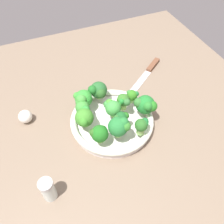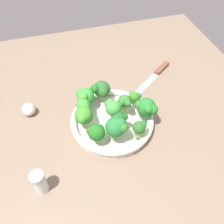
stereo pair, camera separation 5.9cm
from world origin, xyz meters
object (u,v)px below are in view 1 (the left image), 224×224
Objects in this scene: broccoli_floret_2 at (83,98)px; broccoli_floret_10 at (84,117)px; broccoli_floret_3 at (146,105)px; pepper_shaker at (48,190)px; broccoli_floret_11 at (112,107)px; knife at (148,71)px; broccoli_floret_0 at (124,101)px; broccoli_floret_7 at (99,134)px; broccoli_floret_8 at (82,107)px; broccoli_floret_1 at (132,95)px; broccoli_floret_6 at (98,91)px; broccoli_floret_9 at (142,125)px; bowl at (112,121)px; broccoli_floret_5 at (121,118)px; broccoli_floret_4 at (119,126)px; garlic_bulb at (25,117)px.

broccoli_floret_10 is (-2.27, -8.20, -0.33)cm from broccoli_floret_2.
broccoli_floret_3 is 0.86× the size of pepper_shaker.
knife is (25.79, 20.12, -7.53)cm from broccoli_floret_11.
knife is at bearing 42.07° from broccoli_floret_0.
broccoli_floret_7 is 8.20cm from broccoli_floret_10.
broccoli_floret_7 is 0.91× the size of broccoli_floret_10.
broccoli_floret_7 is 12.74cm from broccoli_floret_8.
broccoli_floret_1 is at bearing 105.46° from broccoli_floret_3.
broccoli_floret_0 is at bearing -137.93° from knife.
broccoli_floret_11 is 33.56cm from knife.
broccoli_floret_3 and broccoli_floret_6 have the same top height.
broccoli_floret_2 is 1.21× the size of broccoli_floret_9.
bowl is at bearing -141.28° from knife.
pepper_shaker is at bearing -154.90° from broccoli_floret_5.
broccoli_floret_10 is (-2.35, 7.85, 0.32)cm from broccoli_floret_7.
broccoli_floret_9 is at bearing -83.97° from broccoli_floret_0.
broccoli_floret_2 reaches higher than broccoli_floret_9.
broccoli_floret_5 is at bearing -80.62° from broccoli_floret_6.
broccoli_floret_4 is at bearing -89.85° from broccoli_floret_6.
broccoli_floret_0 is at bearing -53.75° from broccoli_floret_6.
broccoli_floret_0 is at bearing 144.95° from broccoli_floret_3.
broccoli_floret_9 is 0.93× the size of broccoli_floret_11.
broccoli_floret_9 reaches higher than broccoli_floret_5.
broccoli_floret_4 is at bearing -133.10° from knife.
broccoli_floret_4 is (-6.21, -10.15, 0.99)cm from broccoli_floret_0.
broccoli_floret_10 reaches higher than broccoli_floret_5.
broccoli_floret_8 is (-1.66, 12.63, 0.20)cm from broccoli_floret_7.
broccoli_floret_7 reaches higher than pepper_shaker.
broccoli_floret_9 is at bearing -46.48° from broccoli_floret_5.
broccoli_floret_9 is at bearing -60.98° from broccoli_floret_11.
broccoli_floret_4 reaches higher than broccoli_floret_2.
broccoli_floret_6 is at bearing 134.14° from broccoli_floret_3.
broccoli_floret_3 reaches higher than broccoli_floret_7.
broccoli_floret_8 is 4.83cm from broccoli_floret_10.
broccoli_floret_9 is at bearing -69.66° from broccoli_floret_6.
knife is at bearing 36.05° from pepper_shaker.
broccoli_floret_0 is at bearing -152.85° from broccoli_floret_1.
broccoli_floret_0 is 1.34× the size of garlic_bulb.
broccoli_floret_4 reaches higher than broccoli_floret_7.
broccoli_floret_7 is at bearing -139.84° from knife.
broccoli_floret_6 is (-6.26, 8.54, -0.03)cm from broccoli_floret_0.
broccoli_floret_3 is at bearing 24.35° from broccoli_floret_4.
pepper_shaker is (-26.70, -17.49, 2.32)cm from bowl.
broccoli_floret_2 is (-7.41, 8.77, 6.30)cm from bowl.
broccoli_floret_11 reaches higher than broccoli_floret_5.
broccoli_floret_7 is 1.04× the size of broccoli_floret_9.
broccoli_floret_3 is at bearing 21.53° from pepper_shaker.
broccoli_floret_1 is at bearing 24.26° from bowl.
broccoli_floret_3 is at bearing -20.51° from broccoli_floret_8.
broccoli_floret_0 is at bearing 21.69° from bowl.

